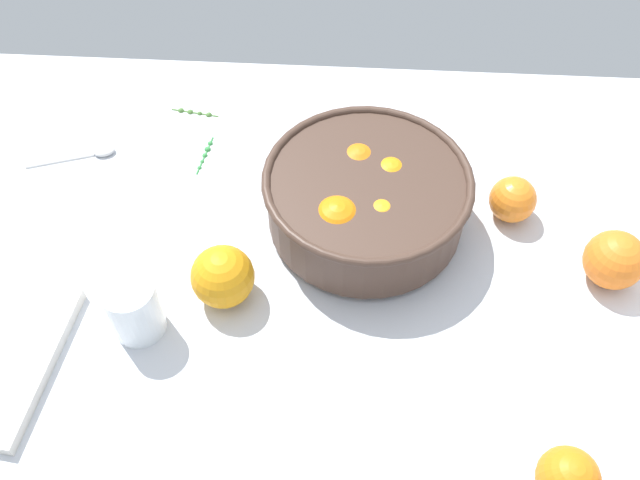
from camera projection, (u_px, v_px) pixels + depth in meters
The scene contains 10 objects.
ground_plane at pixel (293, 263), 94.30cm from camera, with size 117.80×80.98×3.00cm, color silver.
fruit_bowl at pixel (366, 200), 92.18cm from camera, with size 27.87×27.87×10.01cm.
second_glass at pixel (135, 311), 83.60cm from camera, with size 6.53×6.53×8.50cm.
loose_orange_0 at pixel (568, 478), 71.63cm from camera, with size 6.66×6.66×6.66cm, color orange.
loose_orange_1 at pixel (513, 199), 95.03cm from camera, with size 6.49×6.49×6.49cm, color orange.
loose_orange_2 at pixel (614, 260), 88.00cm from camera, with size 7.75×7.75×7.75cm, color orange.
loose_orange_3 at pixel (223, 277), 86.22cm from camera, with size 8.09×8.09×8.09cm, color orange.
spoon at pixel (86, 155), 104.18cm from camera, with size 13.14×5.62×1.00cm.
herb_sprig_0 at pixel (206, 152), 104.72cm from camera, with size 1.56×7.89×1.00cm.
herb_sprig_1 at pixel (194, 112), 110.23cm from camera, with size 7.79×1.72×0.98cm.
Camera 1 is at (7.02, -54.42, 75.35)cm, focal length 38.58 mm.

